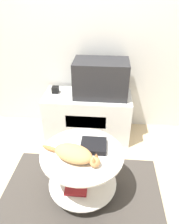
{
  "coord_description": "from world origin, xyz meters",
  "views": [
    {
      "loc": [
        0.2,
        -1.37,
        1.82
      ],
      "look_at": [
        0.03,
        0.52,
        0.66
      ],
      "focal_mm": 35.0,
      "sensor_mm": 36.0,
      "label": 1
    }
  ],
  "objects": [
    {
      "name": "coffee_table",
      "position": [
        0.01,
        0.07,
        0.33
      ],
      "size": [
        0.74,
        0.74,
        0.49
      ],
      "color": "#B2B2B7",
      "rests_on": "rug"
    },
    {
      "name": "speaker",
      "position": [
        -0.45,
        1.07,
        0.63
      ],
      "size": [
        0.08,
        0.08,
        0.08
      ],
      "color": "black",
      "rests_on": "tv_stand"
    },
    {
      "name": "cat",
      "position": [
        -0.04,
        -0.01,
        0.57
      ],
      "size": [
        0.54,
        0.3,
        0.12
      ],
      "rotation": [
        0.0,
        0.0,
        -0.35
      ],
      "color": "tan",
      "rests_on": "coffee_table"
    },
    {
      "name": "ground_plane",
      "position": [
        0.0,
        0.0,
        0.0
      ],
      "size": [
        12.0,
        12.0,
        0.0
      ],
      "primitive_type": "plane",
      "color": "tan"
    },
    {
      "name": "dvd_box",
      "position": [
        0.1,
        0.15,
        0.53
      ],
      "size": [
        0.23,
        0.21,
        0.05
      ],
      "color": "black",
      "rests_on": "coffee_table"
    },
    {
      "name": "tv_stand",
      "position": [
        -0.04,
        1.02,
        0.3
      ],
      "size": [
        1.08,
        0.49,
        0.59
      ],
      "color": "silver",
      "rests_on": "ground_plane"
    },
    {
      "name": "wall_back",
      "position": [
        0.0,
        1.35,
        1.3
      ],
      "size": [
        8.0,
        0.05,
        2.6
      ],
      "color": "silver",
      "rests_on": "ground_plane"
    },
    {
      "name": "tv",
      "position": [
        0.12,
        1.05,
        0.81
      ],
      "size": [
        0.64,
        0.4,
        0.44
      ],
      "color": "#232326",
      "rests_on": "tv_stand"
    },
    {
      "name": "rug",
      "position": [
        0.0,
        0.0,
        0.01
      ],
      "size": [
        1.55,
        1.09,
        0.02
      ],
      "color": "#3D3833",
      "rests_on": "ground_plane"
    }
  ]
}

